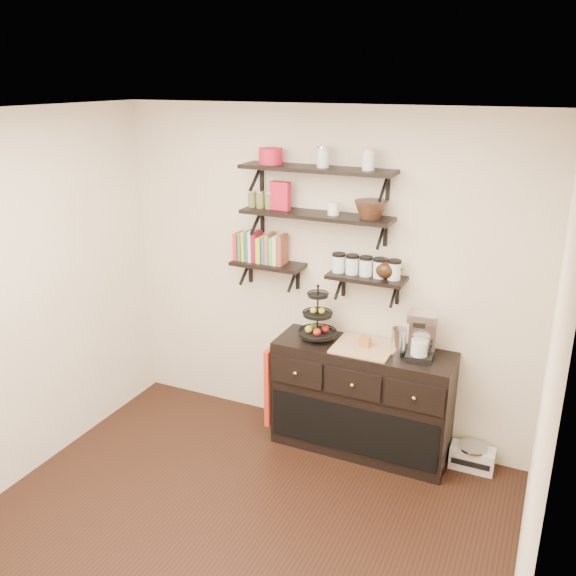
% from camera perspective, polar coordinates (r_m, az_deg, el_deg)
% --- Properties ---
extents(floor, '(3.50, 3.50, 0.00)m').
position_cam_1_polar(floor, '(4.27, -6.72, -23.54)').
color(floor, black).
rests_on(floor, ground).
extents(ceiling, '(3.50, 3.50, 0.02)m').
position_cam_1_polar(ceiling, '(3.15, -8.70, 15.53)').
color(ceiling, white).
rests_on(ceiling, back_wall).
extents(back_wall, '(3.50, 0.02, 2.70)m').
position_cam_1_polar(back_wall, '(4.95, 3.12, 1.08)').
color(back_wall, white).
rests_on(back_wall, ground).
extents(right_wall, '(0.02, 3.50, 2.70)m').
position_cam_1_polar(right_wall, '(3.06, 22.34, -12.70)').
color(right_wall, white).
rests_on(right_wall, ground).
extents(shelf_top, '(1.20, 0.27, 0.23)m').
position_cam_1_polar(shelf_top, '(4.63, 2.70, 11.03)').
color(shelf_top, black).
rests_on(shelf_top, back_wall).
extents(shelf_mid, '(1.20, 0.27, 0.23)m').
position_cam_1_polar(shelf_mid, '(4.70, 2.64, 6.80)').
color(shelf_mid, black).
rests_on(shelf_mid, back_wall).
extents(shelf_low_left, '(0.60, 0.25, 0.23)m').
position_cam_1_polar(shelf_low_left, '(4.99, -1.86, 2.17)').
color(shelf_low_left, black).
rests_on(shelf_low_left, back_wall).
extents(shelf_low_right, '(0.60, 0.25, 0.23)m').
position_cam_1_polar(shelf_low_right, '(4.69, 7.37, 0.90)').
color(shelf_low_right, black).
rests_on(shelf_low_right, back_wall).
extents(cookbooks, '(0.43, 0.15, 0.26)m').
position_cam_1_polar(cookbooks, '(4.97, -2.43, 3.75)').
color(cookbooks, red).
rests_on(cookbooks, shelf_low_left).
extents(glass_canisters, '(0.54, 0.10, 0.13)m').
position_cam_1_polar(glass_canisters, '(4.67, 7.29, 1.93)').
color(glass_canisters, silver).
rests_on(glass_canisters, shelf_low_right).
extents(sideboard, '(1.40, 0.50, 0.92)m').
position_cam_1_polar(sideboard, '(4.98, 6.89, -10.27)').
color(sideboard, black).
rests_on(sideboard, floor).
extents(fruit_stand, '(0.30, 0.30, 0.44)m').
position_cam_1_polar(fruit_stand, '(4.83, 2.81, -3.16)').
color(fruit_stand, black).
rests_on(fruit_stand, sideboard).
extents(candle, '(0.08, 0.08, 0.08)m').
position_cam_1_polar(candle, '(4.75, 7.22, -4.99)').
color(candle, '#A26525').
rests_on(candle, sideboard).
extents(coffee_maker, '(0.22, 0.21, 0.37)m').
position_cam_1_polar(coffee_maker, '(4.63, 12.38, -4.36)').
color(coffee_maker, black).
rests_on(coffee_maker, sideboard).
extents(thermal_carafe, '(0.11, 0.11, 0.22)m').
position_cam_1_polar(thermal_carafe, '(4.64, 10.32, -4.99)').
color(thermal_carafe, silver).
rests_on(thermal_carafe, sideboard).
extents(apron, '(0.04, 0.29, 0.68)m').
position_cam_1_polar(apron, '(5.11, -1.34, -8.87)').
color(apron, red).
rests_on(apron, sideboard).
extents(radio, '(0.33, 0.22, 0.20)m').
position_cam_1_polar(radio, '(5.10, 16.85, -14.91)').
color(radio, silver).
rests_on(radio, floor).
extents(recipe_box, '(0.17, 0.08, 0.22)m').
position_cam_1_polar(recipe_box, '(4.78, -0.71, 8.62)').
color(recipe_box, '#B8152E').
rests_on(recipe_box, shelf_mid).
extents(walnut_bowl, '(0.24, 0.24, 0.13)m').
position_cam_1_polar(walnut_bowl, '(4.54, 7.71, 7.28)').
color(walnut_bowl, black).
rests_on(walnut_bowl, shelf_mid).
extents(ramekins, '(0.09, 0.09, 0.10)m').
position_cam_1_polar(ramekins, '(4.63, 4.29, 7.42)').
color(ramekins, white).
rests_on(ramekins, shelf_mid).
extents(teapot, '(0.24, 0.19, 0.16)m').
position_cam_1_polar(teapot, '(4.62, 9.16, 1.87)').
color(teapot, black).
rests_on(teapot, shelf_low_right).
extents(red_pot, '(0.18, 0.18, 0.12)m').
position_cam_1_polar(red_pot, '(4.77, -1.64, 12.23)').
color(red_pot, '#B8152E').
rests_on(red_pot, shelf_top).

